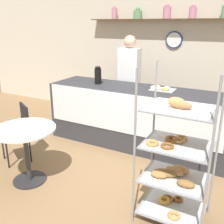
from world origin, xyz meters
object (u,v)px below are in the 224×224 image
donut_tray_counter (160,88)px  person_worker (129,80)px  pastry_rack (175,161)px  cafe_chair (20,127)px  coffee_carafe (98,75)px  cafe_table (25,142)px

donut_tray_counter → person_worker: bearing=148.8°
pastry_rack → cafe_chair: 2.39m
coffee_carafe → donut_tray_counter: bearing=5.9°
cafe_chair → coffee_carafe: (0.59, 1.29, 0.61)m
cafe_table → coffee_carafe: bearing=87.7°
pastry_rack → cafe_table: pastry_rack is taller
cafe_table → donut_tray_counter: 2.17m
coffee_carafe → donut_tray_counter: (1.08, 0.11, -0.13)m
pastry_rack → coffee_carafe: 2.36m
cafe_chair → person_worker: bearing=92.7°
cafe_table → cafe_chair: size_ratio=0.91×
person_worker → cafe_table: bearing=-100.1°
person_worker → donut_tray_counter: person_worker is taller
pastry_rack → coffee_carafe: pastry_rack is taller
cafe_table → cafe_chair: (-0.52, 0.39, -0.05)m
cafe_table → coffee_carafe: 1.77m
coffee_carafe → person_worker: bearing=59.4°
coffee_carafe → donut_tray_counter: 1.09m
person_worker → cafe_chair: 2.12m
cafe_table → cafe_chair: 0.65m
cafe_table → donut_tray_counter: size_ratio=2.08×
person_worker → donut_tray_counter: (0.75, -0.45, 0.02)m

